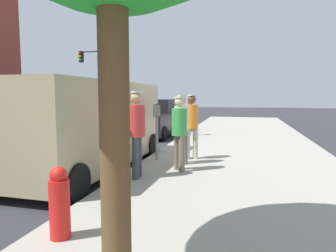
% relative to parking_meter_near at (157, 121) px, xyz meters
% --- Properties ---
extents(ground_plane, '(80.00, 80.00, 0.00)m').
position_rel_parking_meter_near_xyz_m(ground_plane, '(-1.35, 0.96, -1.18)').
color(ground_plane, '#2D2D33').
extents(sidewalk_slab, '(5.00, 32.00, 0.15)m').
position_rel_parking_meter_near_xyz_m(sidewalk_slab, '(2.15, 0.96, -1.11)').
color(sidewalk_slab, '#9E998E').
rests_on(sidewalk_slab, ground).
extents(parking_meter_near, '(0.14, 0.18, 1.52)m').
position_rel_parking_meter_near_xyz_m(parking_meter_near, '(0.00, 0.00, 0.00)').
color(parking_meter_near, gray).
rests_on(parking_meter_near, sidewalk_slab).
extents(parking_meter_far, '(0.14, 0.18, 1.52)m').
position_rel_parking_meter_near_xyz_m(parking_meter_far, '(0.00, 5.13, 0.00)').
color(parking_meter_far, gray).
rests_on(parking_meter_far, sidewalk_slab).
extents(pedestrian_in_white, '(0.35, 0.34, 1.69)m').
position_rel_parking_meter_near_xyz_m(pedestrian_in_white, '(0.70, -0.26, -0.06)').
color(pedestrian_in_white, '#726656').
rests_on(pedestrian_in_white, sidewalk_slab).
extents(pedestrian_in_red, '(0.34, 0.36, 1.77)m').
position_rel_parking_meter_near_xyz_m(pedestrian_in_red, '(0.08, -1.77, -0.01)').
color(pedestrian_in_red, '#383D47').
rests_on(pedestrian_in_red, sidewalk_slab).
extents(pedestrian_in_orange, '(0.34, 0.34, 1.71)m').
position_rel_parking_meter_near_xyz_m(pedestrian_in_orange, '(0.85, 0.37, -0.05)').
color(pedestrian_in_orange, beige).
rests_on(pedestrian_in_orange, sidewalk_slab).
extents(pedestrian_in_green, '(0.34, 0.34, 1.66)m').
position_rel_parking_meter_near_xyz_m(pedestrian_in_green, '(0.80, -0.97, -0.08)').
color(pedestrian_in_green, '#726656').
rests_on(pedestrian_in_green, sidewalk_slab).
extents(parked_van, '(2.24, 5.25, 2.15)m').
position_rel_parking_meter_near_xyz_m(parked_van, '(-1.50, -0.94, -0.03)').
color(parked_van, tan).
rests_on(parked_van, ground).
extents(parked_sedan_ahead, '(2.13, 4.49, 1.65)m').
position_rel_parking_meter_near_xyz_m(parked_sedan_ahead, '(-1.73, 6.05, -0.43)').
color(parked_sedan_ahead, black).
rests_on(parked_sedan_ahead, ground).
extents(traffic_light_corner, '(2.48, 0.42, 5.20)m').
position_rel_parking_meter_near_xyz_m(traffic_light_corner, '(-8.12, 13.12, 2.34)').
color(traffic_light_corner, black).
rests_on(traffic_light_corner, ground).
extents(fire_hydrant, '(0.24, 0.24, 0.86)m').
position_rel_parking_meter_near_xyz_m(fire_hydrant, '(0.10, -4.52, -0.61)').
color(fire_hydrant, red).
rests_on(fire_hydrant, sidewalk_slab).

